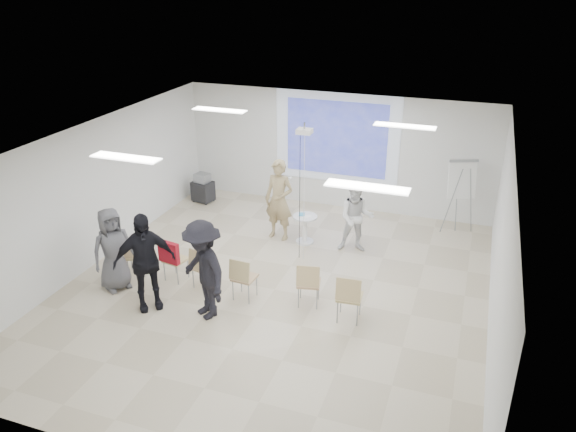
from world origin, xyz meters
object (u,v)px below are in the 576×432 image
(chair_left_mid, at_px, (173,258))
(audience_outer, at_px, (112,245))
(av_cart, at_px, (203,189))
(chair_far_left, at_px, (135,254))
(flipchart_easel, at_px, (462,180))
(chair_left_inner, at_px, (202,265))
(chair_center, at_px, (243,276))
(player_right, at_px, (356,214))
(audience_mid, at_px, (203,264))
(chair_right_far, at_px, (349,295))
(player_left, at_px, (279,195))
(chair_right_inner, at_px, (308,281))
(laptop, at_px, (205,265))
(pedestal_table, at_px, (305,227))
(audience_left, at_px, (144,255))

(chair_left_mid, bearing_deg, audience_outer, -137.42)
(av_cart, bearing_deg, chair_far_left, -70.07)
(audience_outer, xyz_separation_m, flipchart_easel, (6.12, 4.85, 0.38))
(chair_left_inner, relative_size, chair_center, 0.99)
(player_right, relative_size, audience_mid, 0.83)
(chair_right_far, bearing_deg, player_left, 125.55)
(chair_far_left, height_order, audience_mid, audience_mid)
(chair_right_inner, bearing_deg, laptop, 168.30)
(player_left, bearing_deg, chair_far_left, -121.94)
(chair_right_inner, xyz_separation_m, laptop, (-2.12, 0.00, -0.06))
(audience_mid, distance_m, audience_outer, 2.12)
(pedestal_table, relative_size, chair_left_mid, 0.78)
(player_left, xyz_separation_m, laptop, (-0.61, -2.55, -0.60))
(player_left, relative_size, laptop, 6.64)
(chair_far_left, relative_size, chair_right_inner, 0.92)
(audience_mid, bearing_deg, flipchart_easel, 86.65)
(chair_far_left, xyz_separation_m, audience_mid, (2.00, -0.83, 0.57))
(pedestal_table, bearing_deg, player_left, 174.72)
(player_left, distance_m, chair_center, 2.82)
(pedestal_table, xyz_separation_m, chair_left_mid, (-1.96, -2.51, 0.14))
(player_right, relative_size, chair_right_inner, 1.96)
(chair_right_far, bearing_deg, pedestal_table, 117.37)
(chair_center, relative_size, flipchart_easel, 0.49)
(chair_right_inner, height_order, laptop, chair_right_inner)
(chair_left_inner, xyz_separation_m, chair_right_inner, (2.14, 0.09, 0.01))
(flipchart_easel, bearing_deg, chair_left_mid, -162.76)
(chair_far_left, xyz_separation_m, flipchart_easel, (6.03, 4.31, 0.83))
(player_right, bearing_deg, pedestal_table, 167.87)
(player_right, bearing_deg, flipchart_easel, 27.32)
(player_left, bearing_deg, pedestal_table, 2.07)
(chair_right_far, height_order, audience_mid, audience_mid)
(pedestal_table, relative_size, chair_right_far, 0.74)
(audience_outer, height_order, av_cart, audience_outer)
(chair_far_left, relative_size, chair_center, 0.94)
(chair_far_left, xyz_separation_m, chair_right_inner, (3.66, 0.07, 0.04))
(pedestal_table, distance_m, player_left, 0.95)
(chair_far_left, bearing_deg, chair_right_inner, -21.88)
(chair_left_inner, xyz_separation_m, chair_right_far, (2.97, -0.15, 0.03))
(player_right, xyz_separation_m, chair_center, (-1.53, -2.71, -0.36))
(chair_right_inner, bearing_deg, audience_outer, 177.58)
(flipchart_easel, bearing_deg, chair_right_inner, -141.24)
(chair_left_mid, bearing_deg, player_left, 73.12)
(laptop, bearing_deg, chair_right_inner, -165.99)
(chair_center, height_order, audience_left, audience_left)
(chair_right_far, bearing_deg, audience_mid, -169.65)
(player_left, xyz_separation_m, chair_far_left, (-2.15, -2.62, -0.58))
(chair_left_inner, height_order, audience_mid, audience_mid)
(pedestal_table, bearing_deg, chair_left_mid, -127.95)
(chair_left_inner, height_order, av_cart, chair_left_inner)
(player_right, height_order, chair_right_inner, player_right)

